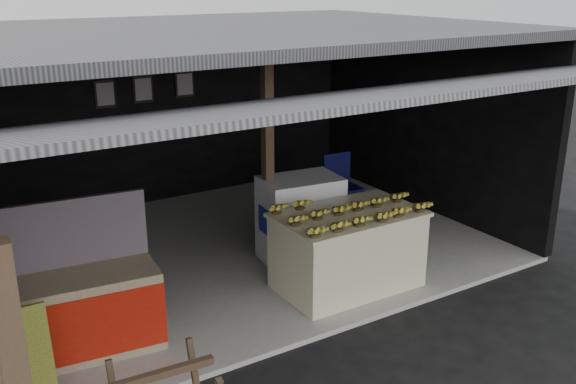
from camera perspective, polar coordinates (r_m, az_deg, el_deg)
ground at (r=6.98m, az=4.21°, el=-12.52°), size 80.00×80.00×0.00m
concrete_slab at (r=8.87m, az=-5.37°, el=-5.22°), size 7.00×5.00×0.06m
shophouse at (r=8.53m, az=-6.76°, el=8.35°), size 7.40×7.29×3.02m
banana_table at (r=7.65m, az=5.32°, el=-5.14°), size 1.70×1.05×0.94m
banana_pile at (r=7.45m, az=5.44°, el=-1.20°), size 1.57×0.95×0.18m
white_crate at (r=8.33m, az=1.10°, el=-2.39°), size 1.07×0.79×1.11m
neighbor_stall at (r=6.67m, az=-17.78°, el=-9.89°), size 1.53×0.82×1.51m
green_signboard at (r=6.10m, az=-23.00°, el=-13.57°), size 0.59×0.19×0.88m
water_barrel at (r=8.48m, az=9.36°, el=-4.37°), size 0.36×0.36×0.53m
plastic_chair at (r=9.83m, az=4.65°, el=1.05°), size 0.51×0.51×0.99m
magenta_rug at (r=9.27m, az=6.17°, el=-3.93°), size 1.59×1.15×0.01m
picture_frames at (r=10.40m, az=-12.59°, el=8.93°), size 1.62×0.04×0.46m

